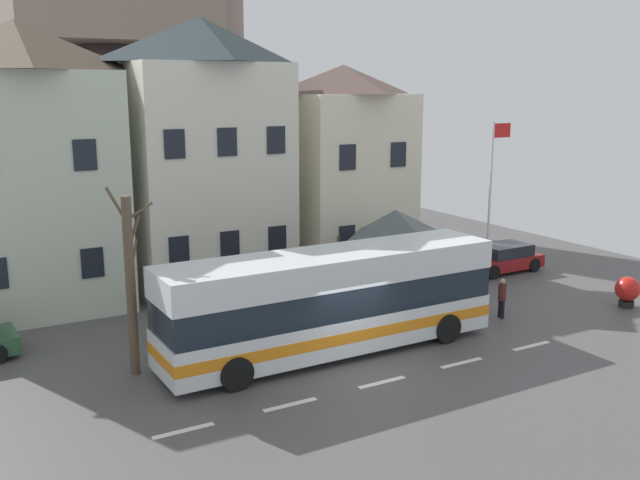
{
  "coord_description": "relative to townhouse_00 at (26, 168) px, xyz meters",
  "views": [
    {
      "loc": [
        -11.14,
        -16.86,
        8.37
      ],
      "look_at": [
        1.24,
        4.77,
        3.02
      ],
      "focal_mm": 39.87,
      "sensor_mm": 36.0,
      "label": 1
    }
  ],
  "objects": [
    {
      "name": "pedestrian_01",
      "position": [
        10.97,
        -7.72,
        -4.5
      ],
      "size": [
        0.37,
        0.36,
        1.68
      ],
      "color": "black",
      "rests_on": "ground_plane"
    },
    {
      "name": "hilltop_castle",
      "position": [
        8.4,
        21.47,
        1.17
      ],
      "size": [
        39.5,
        39.5,
        21.91
      ],
      "color": "#625455",
      "rests_on": "ground_plane"
    },
    {
      "name": "bus_shelter",
      "position": [
        12.89,
        -5.91,
        -2.43
      ],
      "size": [
        3.6,
        3.6,
        3.6
      ],
      "color": "#473D33",
      "rests_on": "ground_plane"
    },
    {
      "name": "flagpole",
      "position": [
        16.34,
        -7.65,
        -1.3
      ],
      "size": [
        0.95,
        0.1,
        7.08
      ],
      "color": "silver",
      "rests_on": "ground_plane"
    },
    {
      "name": "bare_tree_01",
      "position": [
        1.49,
        -8.63,
        -2.6
      ],
      "size": [
        1.22,
        0.72,
        5.59
      ],
      "color": "brown",
      "rests_on": "ground_plane"
    },
    {
      "name": "parked_car_00",
      "position": [
        12.44,
        -4.97,
        -4.74
      ],
      "size": [
        4.18,
        2.21,
        1.36
      ],
      "rotation": [
        0.0,
        0.0,
        -0.08
      ],
      "color": "silver",
      "rests_on": "ground_plane"
    },
    {
      "name": "ground_plane",
      "position": [
        7.52,
        -11.84,
        -5.43
      ],
      "size": [
        40.0,
        60.0,
        0.07
      ],
      "color": "#4F4D4D"
    },
    {
      "name": "harbour_buoy",
      "position": [
        19.95,
        -11.59,
        -4.73
      ],
      "size": [
        0.96,
        0.96,
        1.21
      ],
      "color": "black",
      "rests_on": "ground_plane"
    },
    {
      "name": "townhouse_01",
      "position": [
        7.01,
        -0.29,
        0.2
      ],
      "size": [
        6.34,
        5.15,
        11.21
      ],
      "color": "silver",
      "rests_on": "ground_plane"
    },
    {
      "name": "public_bench",
      "position": [
        11.34,
        -3.39,
        -4.93
      ],
      "size": [
        1.76,
        0.48,
        0.87
      ],
      "color": "#473828",
      "rests_on": "ground_plane"
    },
    {
      "name": "townhouse_02",
      "position": [
        13.86,
        -0.31,
        -0.7
      ],
      "size": [
        5.34,
        5.12,
        9.41
      ],
      "color": "#EAE6C7",
      "rests_on": "ground_plane"
    },
    {
      "name": "pedestrian_00",
      "position": [
        14.76,
        -10.14,
        -4.54
      ],
      "size": [
        0.3,
        0.31,
        1.5
      ],
      "color": "black",
      "rests_on": "ground_plane"
    },
    {
      "name": "transit_bus",
      "position": [
        7.45,
        -10.07,
        -3.73
      ],
      "size": [
        11.32,
        2.68,
        3.31
      ],
      "rotation": [
        0.0,
        0.0,
        0.01
      ],
      "color": "silver",
      "rests_on": "ground_plane"
    },
    {
      "name": "parked_car_01",
      "position": [
        19.66,
        -5.04,
        -4.78
      ],
      "size": [
        3.91,
        1.98,
        1.26
      ],
      "rotation": [
        0.0,
        0.0,
        3.16
      ],
      "color": "maroon",
      "rests_on": "ground_plane"
    },
    {
      "name": "townhouse_00",
      "position": [
        0.0,
        0.0,
        0.0
      ],
      "size": [
        6.49,
        5.74,
        10.81
      ],
      "color": "beige",
      "rests_on": "ground_plane"
    }
  ]
}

